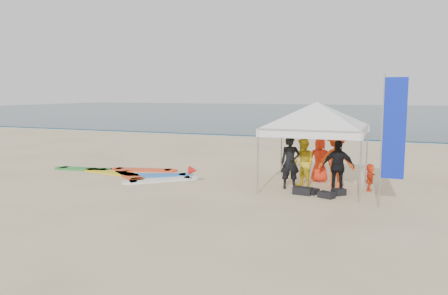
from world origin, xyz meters
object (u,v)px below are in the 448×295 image
person_orange_a (336,160)px  canopy_tent (317,102)px  person_seated (370,177)px  person_orange_b (320,160)px  person_black_a (290,162)px  surfboard_spread (131,173)px  feather_flag (393,130)px  marker_pennant (193,170)px  person_yellow (303,163)px  person_black_b (338,167)px

person_orange_a → canopy_tent: canopy_tent is taller
person_orange_a → person_seated: bearing=175.6°
person_orange_b → canopy_tent: 2.32m
person_seated → canopy_tent: size_ratio=0.20×
person_black_a → surfboard_spread: person_black_a is taller
person_black_a → person_orange_a: 1.57m
person_orange_a → feather_flag: feather_flag is taller
person_orange_a → marker_pennant: size_ratio=2.85×
person_black_a → feather_flag: size_ratio=0.47×
person_yellow → surfboard_spread: size_ratio=0.27×
person_yellow → feather_flag: feather_flag is taller
feather_flag → person_black_b: bearing=137.9°
person_seated → canopy_tent: bearing=98.9°
person_orange_a → canopy_tent: 2.05m
feather_flag → marker_pennant: bearing=172.2°
person_black_a → feather_flag: bearing=-48.2°
person_black_a → person_orange_b: (0.73, 1.48, -0.08)m
person_black_b → person_orange_b: (-0.82, 1.59, -0.05)m
canopy_tent → feather_flag: feather_flag is taller
person_orange_a → marker_pennant: person_orange_a is taller
person_orange_a → person_black_a: bearing=32.1°
person_orange_b → person_orange_a: bearing=129.3°
person_orange_a → person_black_b: size_ratio=1.09×
person_orange_a → person_seated: (1.09, -0.15, -0.47)m
person_orange_b → canopy_tent: canopy_tent is taller
person_yellow → person_orange_a: size_ratio=0.90×
person_black_b → person_black_a: bearing=-10.4°
person_black_a → person_seated: bearing=-8.8°
surfboard_spread → person_orange_a: bearing=4.0°
person_orange_b → person_seated: bearing=150.7°
person_orange_b → surfboard_spread: size_ratio=0.26×
canopy_tent → person_orange_b: bearing=91.5°
person_yellow → person_orange_a: bearing=65.6°
person_yellow → surfboard_spread: person_yellow is taller
person_yellow → surfboard_spread: (-6.65, -0.06, -0.79)m
person_yellow → canopy_tent: 2.04m
person_black_b → canopy_tent: (-0.79, 0.49, 1.99)m
person_black_b → person_orange_b: 1.79m
person_yellow → person_seated: bearing=48.7°
person_black_a → person_orange_b: person_black_a is taller
person_orange_a → canopy_tent: (-0.62, -0.37, 1.92)m
person_black_a → person_orange_b: size_ratio=1.10×
marker_pennant → surfboard_spread: 3.21m
person_orange_a → person_black_b: (0.17, -0.86, -0.07)m
feather_flag → person_yellow: bearing=146.7°
person_black_b → surfboard_spread: bearing=-8.5°
person_orange_b → surfboard_spread: (-6.99, -1.27, -0.75)m
person_black_b → person_orange_b: size_ratio=1.07×
person_black_a → canopy_tent: 2.14m
surfboard_spread → marker_pennant: bearing=-15.5°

